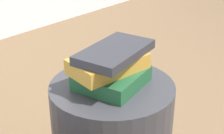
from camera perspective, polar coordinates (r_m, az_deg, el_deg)
book_forest at (r=1.18m, az=0.18°, el=-1.82°), size 0.25×0.23×0.06m
book_ochre at (r=1.16m, az=-0.64°, el=0.56°), size 0.28×0.19×0.05m
book_charcoal at (r=1.14m, az=0.49°, el=2.53°), size 0.30×0.20×0.03m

